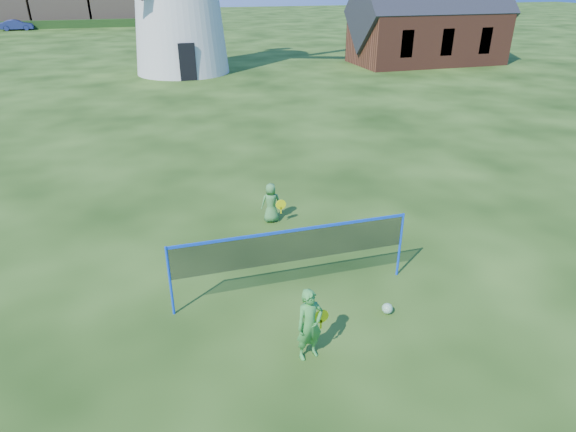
% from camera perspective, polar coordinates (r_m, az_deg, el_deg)
% --- Properties ---
extents(ground, '(220.00, 220.00, 0.00)m').
position_cam_1_polar(ground, '(10.78, -0.26, -8.45)').
color(ground, black).
rests_on(ground, ground).
extents(chapel, '(11.72, 5.68, 9.91)m').
position_cam_1_polar(chapel, '(41.46, 16.09, 20.61)').
color(chapel, brown).
rests_on(chapel, ground).
extents(badminton_net, '(5.05, 0.05, 1.55)m').
position_cam_1_polar(badminton_net, '(10.03, 0.52, -3.63)').
color(badminton_net, blue).
rests_on(badminton_net, ground).
extents(player_girl, '(0.70, 0.43, 1.39)m').
position_cam_1_polar(player_girl, '(8.68, 2.54, -12.55)').
color(player_girl, green).
rests_on(player_girl, ground).
extents(player_boy, '(0.64, 0.42, 1.11)m').
position_cam_1_polar(player_boy, '(13.37, -1.99, 1.55)').
color(player_boy, '#438841').
rests_on(player_boy, ground).
extents(play_ball, '(0.22, 0.22, 0.22)m').
position_cam_1_polar(play_ball, '(10.21, 11.52, -10.54)').
color(play_ball, green).
rests_on(play_ball, ground).
extents(car_right, '(3.94, 1.64, 1.27)m').
position_cam_1_polar(car_right, '(74.70, -29.12, 18.90)').
color(car_right, navy).
rests_on(car_right, ground).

